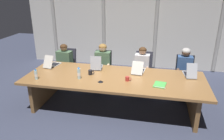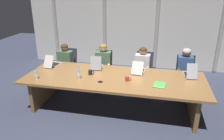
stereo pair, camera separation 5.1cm
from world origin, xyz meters
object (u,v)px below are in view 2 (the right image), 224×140
Objects in this scene: laptop_left_end at (53,63)px; conference_mic_left_side at (100,81)px; laptop_right_mid at (190,73)px; laptop_left_mid at (97,66)px; person_left_mid at (103,63)px; person_right_mid at (185,70)px; office_chair_center at (143,76)px; office_chair_left_end at (68,70)px; spiral_notepad at (160,85)px; person_center at (142,67)px; office_chair_left_mid at (103,73)px; water_bottle_secondary at (79,74)px; coffee_mug_far at (127,79)px; office_chair_right_mid at (184,80)px; coffee_mug_near at (90,72)px; water_bottle_primary at (36,74)px; laptop_center at (139,70)px; person_left_end at (64,62)px.

laptop_left_end is 4.50× the size of conference_mic_left_side.
laptop_left_mid is at bearing 83.43° from laptop_right_mid.
person_left_mid is 1.00× the size of person_right_mid.
laptop_left_mid is 0.45× the size of office_chair_center.
office_chair_left_end is 2.73× the size of spiral_notepad.
office_chair_left_mid is at bearing -95.58° from person_center.
office_chair_left_mid is 1.47m from water_bottle_secondary.
coffee_mug_far is at bearing -8.93° from office_chair_center.
person_left_mid is (1.09, 0.60, -0.12)m from laptop_left_end.
laptop_right_mid is at bearing 21.67° from conference_mic_left_side.
laptop_left_end reaches higher than office_chair_right_mid.
office_chair_center is 7.61× the size of coffee_mug_far.
office_chair_right_mid is 2.41m from coffee_mug_near.
water_bottle_primary is (0.01, -1.56, 0.49)m from office_chair_left_end.
coffee_mug_far is 1.14× the size of conference_mic_left_side.
office_chair_left_mid reaches higher than coffee_mug_far.
office_chair_left_end is 0.79× the size of person_right_mid.
office_chair_left_end is 2.01m from conference_mic_left_side.
laptop_right_mid reaches higher than conference_mic_left_side.
office_chair_right_mid is at bearing -79.01° from laptop_left_mid.
laptop_center reaches higher than water_bottle_primary.
laptop_right_mid is 0.58m from person_right_mid.
laptop_right_mid is at bearing 10.03° from coffee_mug_near.
laptop_right_mid is 0.44× the size of person_left_end.
office_chair_right_mid is 4.27× the size of water_bottle_primary.
office_chair_center is (-1.03, 0.73, -0.44)m from laptop_right_mid.
office_chair_left_end is at bearing 5.83° from laptop_left_end.
laptop_center is 0.44× the size of person_left_end.
office_chair_center reaches higher than conference_mic_left_side.
person_left_mid reaches higher than water_bottle_primary.
person_center is 1.71m from water_bottle_secondary.
person_right_mid reaches higher than laptop_center.
office_chair_right_mid is at bearing 27.58° from coffee_mug_near.
office_chair_left_end is 1.00× the size of office_chair_right_mid.
office_chair_right_mid is 1.84m from coffee_mug_far.
coffee_mug_far is (0.81, -1.11, 0.11)m from person_left_mid.
office_chair_left_mid is at bearing 90.03° from coffee_mug_near.
office_chair_left_mid is at bearing 147.91° from spiral_notepad.
water_bottle_secondary reaches higher than coffee_mug_near.
coffee_mug_near is (1.02, 0.47, -0.05)m from water_bottle_primary.
water_bottle_secondary is at bearing -174.17° from coffee_mug_far.
water_bottle_primary reaches higher than office_chair_right_mid.
conference_mic_left_side is at bearing -47.39° from coffee_mug_near.
laptop_center is 3.88× the size of coffee_mug_far.
person_right_mid is at bearing -2.36° from laptop_right_mid.
conference_mic_left_side is (1.35, -1.43, 0.41)m from office_chair_left_end.
laptop_center is 1.95× the size of water_bottle_secondary.
person_center is (-1.06, -0.16, 0.30)m from office_chair_right_mid.
person_center is 1.47m from conference_mic_left_side.
conference_mic_left_side is 1.17m from spiral_notepad.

